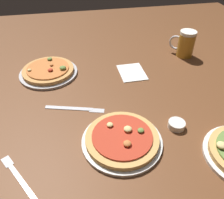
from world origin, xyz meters
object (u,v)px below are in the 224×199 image
napkin_folded (132,72)px  fork_left (18,177)px  ramekin_sauce (176,125)px  pizza_plate_near (122,139)px  pizza_plate_far (49,71)px  beer_mug_dark (185,44)px  knife_right (75,109)px

napkin_folded → fork_left: size_ratio=0.84×
ramekin_sauce → fork_left: ramekin_sauce is taller
napkin_folded → pizza_plate_near: bearing=-109.1°
pizza_plate_near → pizza_plate_far: 0.56m
beer_mug_dark → ramekin_sauce: 0.58m
pizza_plate_near → fork_left: bearing=-167.5°
pizza_plate_near → pizza_plate_far: (-0.26, 0.50, -0.00)m
pizza_plate_far → knife_right: bearing=-69.6°
pizza_plate_far → beer_mug_dark: 0.74m
napkin_folded → pizza_plate_far: bearing=170.7°
beer_mug_dark → fork_left: 1.03m
pizza_plate_far → fork_left: bearing=-97.9°
fork_left → napkin_folded: bearing=46.1°
ramekin_sauce → fork_left: (-0.55, -0.11, -0.01)m
napkin_folded → knife_right: bearing=-142.8°
knife_right → beer_mug_dark: bearing=29.0°
pizza_plate_far → ramekin_sauce: 0.66m
knife_right → pizza_plate_far: bearing=110.4°
pizza_plate_far → beer_mug_dark: (0.73, 0.05, 0.05)m
knife_right → pizza_plate_near: bearing=-54.0°
napkin_folded → beer_mug_dark: bearing=20.2°
pizza_plate_far → fork_left: (-0.08, -0.57, -0.01)m
ramekin_sauce → napkin_folded: 0.40m
pizza_plate_near → beer_mug_dark: size_ratio=1.98×
napkin_folded → fork_left: 0.70m
beer_mug_dark → ramekin_sauce: size_ratio=2.26×
pizza_plate_near → napkin_folded: bearing=70.9°
pizza_plate_far → napkin_folded: pizza_plate_far is taller
pizza_plate_far → knife_right: pizza_plate_far is taller
fork_left → knife_right: (0.19, 0.28, -0.00)m
beer_mug_dark → fork_left: size_ratio=0.74×
napkin_folded → knife_right: size_ratio=0.67×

